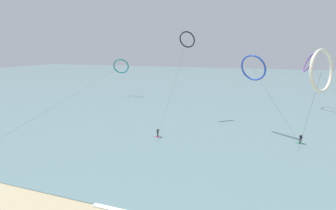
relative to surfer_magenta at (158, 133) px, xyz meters
The scene contains 8 objects.
sea_water 79.93m from the surfer_magenta, 87.38° to the left, with size 400.00×200.00×0.08m, color slate.
surfer_magenta is the anchor object (origin of this frame).
surfer_emerald 24.90m from the surfer_magenta, 10.63° to the left, with size 1.40×0.71×1.70m.
kite_teal 44.36m from the surfer_magenta, 127.33° to the left, with size 5.76×51.58×12.93m.
kite_ivory 26.96m from the surfer_magenta, 14.01° to the right, with size 4.23×12.77×16.00m.
kite_charcoal 23.34m from the surfer_magenta, 84.14° to the left, with size 3.94×17.41×20.05m.
kite_cobalt 21.78m from the surfer_magenta, 29.50° to the left, with size 11.20×6.74×15.00m.
kite_violet 47.81m from the surfer_magenta, 47.84° to the left, with size 3.03×54.51×15.13m.
Camera 1 is at (10.54, -8.85, 15.75)m, focal length 24.77 mm.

